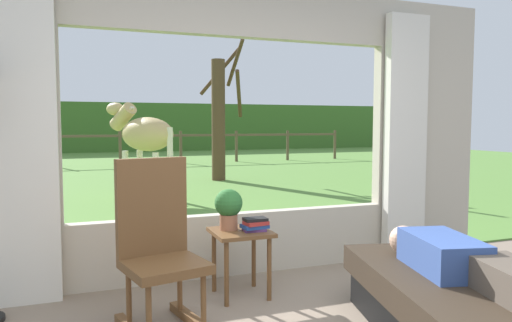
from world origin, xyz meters
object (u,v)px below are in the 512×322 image
horse (144,135)px  recliner_sofa (458,310)px  book_stack (255,225)px  pasture_tree (220,116)px  side_table (241,242)px  potted_plant (229,206)px  reclining_person (466,263)px  rocking_chair (159,247)px

horse → recliner_sofa: bearing=-111.9°
book_stack → pasture_tree: size_ratio=0.06×
side_table → pasture_tree: 7.80m
recliner_sofa → horse: 6.58m
potted_plant → pasture_tree: (2.09, 7.39, 0.85)m
book_stack → horse: bearing=91.6°
book_stack → horse: horse is taller
book_stack → pasture_tree: (1.92, 7.50, 0.98)m
potted_plant → pasture_tree: pasture_tree is taller
pasture_tree → side_table: bearing=-105.1°
horse → pasture_tree: 3.10m
reclining_person → book_stack: 1.52m
reclining_person → side_table: (-0.96, 1.31, -0.10)m
rocking_chair → potted_plant: size_ratio=3.50×
rocking_chair → book_stack: bearing=9.1°
recliner_sofa → reclining_person: reclining_person is taller
reclining_person → horse: 6.59m
pasture_tree → horse: bearing=-132.2°
recliner_sofa → potted_plant: 1.75m
side_table → horse: (-0.05, 5.17, 0.73)m
rocking_chair → pasture_tree: (2.71, 7.82, 1.01)m
reclining_person → potted_plant: bearing=140.8°
side_table → pasture_tree: bearing=74.9°
rocking_chair → pasture_tree: size_ratio=0.34×
side_table → pasture_tree: pasture_tree is taller
recliner_sofa → rocking_chair: bearing=165.3°
potted_plant → book_stack: (0.18, -0.12, -0.13)m
side_table → potted_plant: 0.29m
horse → potted_plant: bearing=-121.2°
recliner_sofa → reclining_person: (-0.00, -0.05, 0.30)m
side_table → reclining_person: bearing=-53.7°
reclining_person → side_table: size_ratio=2.74×
side_table → book_stack: 0.18m
side_table → horse: bearing=90.6°
book_stack → reclining_person: bearing=-55.3°
recliner_sofa → book_stack: book_stack is taller
horse → pasture_tree: (2.06, 2.27, 0.40)m
rocking_chair → side_table: rocking_chair is taller
recliner_sofa → horse: horse is taller
rocking_chair → pasture_tree: bearing=58.2°
side_table → rocking_chair: bearing=-151.8°
recliner_sofa → rocking_chair: size_ratio=1.66×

